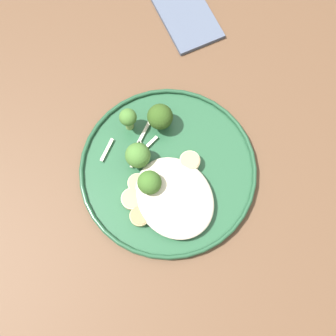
{
  "coord_description": "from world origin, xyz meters",
  "views": [
    {
      "loc": [
        -0.15,
        0.15,
        1.42
      ],
      "look_at": [
        0.02,
        0.03,
        0.76
      ],
      "focal_mm": 46.03,
      "sensor_mm": 36.0,
      "label": 1
    }
  ],
  "objects_px": {
    "seared_scallop_tilted_round": "(167,209)",
    "broccoli_floret_beside_noodles": "(138,155)",
    "dinner_plate": "(168,170)",
    "seared_scallop_rear_pale": "(132,199)",
    "folded_napkin": "(185,14)",
    "broccoli_floret_center_pile": "(149,183)",
    "seared_scallop_right_edge": "(182,191)",
    "broccoli_floret_rear_charred": "(161,116)",
    "seared_scallop_left_edge": "(140,216)",
    "broccoli_floret_right_tilted": "(128,118)",
    "seared_scallop_on_noodles": "(162,198)",
    "seared_scallop_large_seared": "(138,183)",
    "seared_scallop_front_small": "(189,162)"
  },
  "relations": [
    {
      "from": "folded_napkin",
      "to": "seared_scallop_left_edge",
      "type": "bearing_deg",
      "value": 134.47
    },
    {
      "from": "broccoli_floret_center_pile",
      "to": "seared_scallop_tilted_round",
      "type": "bearing_deg",
      "value": -177.77
    },
    {
      "from": "broccoli_floret_center_pile",
      "to": "broccoli_floret_beside_noodles",
      "type": "distance_m",
      "value": 0.05
    },
    {
      "from": "seared_scallop_left_edge",
      "to": "broccoli_floret_center_pile",
      "type": "bearing_deg",
      "value": -52.33
    },
    {
      "from": "seared_scallop_front_small",
      "to": "folded_napkin",
      "type": "height_order",
      "value": "seared_scallop_front_small"
    },
    {
      "from": "folded_napkin",
      "to": "seared_scallop_large_seared",
      "type": "bearing_deg",
      "value": 131.96
    },
    {
      "from": "broccoli_floret_beside_noodles",
      "to": "seared_scallop_right_edge",
      "type": "bearing_deg",
      "value": -161.51
    },
    {
      "from": "seared_scallop_tilted_round",
      "to": "seared_scallop_large_seared",
      "type": "relative_size",
      "value": 0.79
    },
    {
      "from": "seared_scallop_left_edge",
      "to": "broccoli_floret_center_pile",
      "type": "distance_m",
      "value": 0.06
    },
    {
      "from": "seared_scallop_large_seared",
      "to": "broccoli_floret_rear_charred",
      "type": "distance_m",
      "value": 0.12
    },
    {
      "from": "seared_scallop_on_noodles",
      "to": "seared_scallop_large_seared",
      "type": "bearing_deg",
      "value": 25.09
    },
    {
      "from": "broccoli_floret_rear_charred",
      "to": "broccoli_floret_center_pile",
      "type": "bearing_deg",
      "value": 137.1
    },
    {
      "from": "dinner_plate",
      "to": "seared_scallop_on_noodles",
      "type": "height_order",
      "value": "seared_scallop_on_noodles"
    },
    {
      "from": "seared_scallop_rear_pale",
      "to": "broccoli_floret_center_pile",
      "type": "bearing_deg",
      "value": -88.9
    },
    {
      "from": "seared_scallop_tilted_round",
      "to": "broccoli_floret_beside_noodles",
      "type": "bearing_deg",
      "value": -5.08
    },
    {
      "from": "broccoli_floret_center_pile",
      "to": "seared_scallop_front_small",
      "type": "bearing_deg",
      "value": -91.1
    },
    {
      "from": "broccoli_floret_center_pile",
      "to": "broccoli_floret_beside_noodles",
      "type": "relative_size",
      "value": 1.09
    },
    {
      "from": "seared_scallop_front_small",
      "to": "broccoli_floret_right_tilted",
      "type": "height_order",
      "value": "broccoli_floret_right_tilted"
    },
    {
      "from": "dinner_plate",
      "to": "broccoli_floret_center_pile",
      "type": "height_order",
      "value": "broccoli_floret_center_pile"
    },
    {
      "from": "seared_scallop_rear_pale",
      "to": "seared_scallop_large_seared",
      "type": "distance_m",
      "value": 0.03
    },
    {
      "from": "broccoli_floret_right_tilted",
      "to": "broccoli_floret_center_pile",
      "type": "bearing_deg",
      "value": 164.08
    },
    {
      "from": "broccoli_floret_beside_noodles",
      "to": "folded_napkin",
      "type": "bearing_deg",
      "value": -49.72
    },
    {
      "from": "dinner_plate",
      "to": "broccoli_floret_right_tilted",
      "type": "distance_m",
      "value": 0.11
    },
    {
      "from": "broccoli_floret_beside_noodles",
      "to": "dinner_plate",
      "type": "bearing_deg",
      "value": -141.53
    },
    {
      "from": "seared_scallop_right_edge",
      "to": "broccoli_floret_center_pile",
      "type": "distance_m",
      "value": 0.06
    },
    {
      "from": "seared_scallop_right_edge",
      "to": "folded_napkin",
      "type": "relative_size",
      "value": 0.17
    },
    {
      "from": "dinner_plate",
      "to": "folded_napkin",
      "type": "distance_m",
      "value": 0.31
    },
    {
      "from": "seared_scallop_left_edge",
      "to": "folded_napkin",
      "type": "distance_m",
      "value": 0.39
    },
    {
      "from": "seared_scallop_right_edge",
      "to": "broccoli_floret_beside_noodles",
      "type": "bearing_deg",
      "value": 18.49
    },
    {
      "from": "dinner_plate",
      "to": "broccoli_floret_rear_charred",
      "type": "bearing_deg",
      "value": -26.4
    },
    {
      "from": "dinner_plate",
      "to": "broccoli_floret_beside_noodles",
      "type": "relative_size",
      "value": 5.71
    },
    {
      "from": "dinner_plate",
      "to": "seared_scallop_rear_pale",
      "type": "xyz_separation_m",
      "value": [
        -0.01,
        0.08,
        0.01
      ]
    },
    {
      "from": "seared_scallop_tilted_round",
      "to": "folded_napkin",
      "type": "distance_m",
      "value": 0.37
    },
    {
      "from": "seared_scallop_rear_pale",
      "to": "broccoli_floret_center_pile",
      "type": "height_order",
      "value": "broccoli_floret_center_pile"
    },
    {
      "from": "seared_scallop_front_small",
      "to": "broccoli_floret_right_tilted",
      "type": "relative_size",
      "value": 0.63
    },
    {
      "from": "seared_scallop_large_seared",
      "to": "seared_scallop_right_edge",
      "type": "bearing_deg",
      "value": -134.54
    },
    {
      "from": "broccoli_floret_right_tilted",
      "to": "broccoli_floret_rear_charred",
      "type": "distance_m",
      "value": 0.05
    },
    {
      "from": "broccoli_floret_center_pile",
      "to": "broccoli_floret_beside_noodles",
      "type": "bearing_deg",
      "value": -11.69
    },
    {
      "from": "seared_scallop_rear_pale",
      "to": "broccoli_floret_center_pile",
      "type": "distance_m",
      "value": 0.04
    },
    {
      "from": "seared_scallop_on_noodles",
      "to": "broccoli_floret_rear_charred",
      "type": "height_order",
      "value": "broccoli_floret_rear_charred"
    },
    {
      "from": "seared_scallop_front_small",
      "to": "seared_scallop_tilted_round",
      "type": "height_order",
      "value": "seared_scallop_front_small"
    },
    {
      "from": "broccoli_floret_rear_charred",
      "to": "broccoli_floret_beside_noodles",
      "type": "bearing_deg",
      "value": 117.21
    },
    {
      "from": "seared_scallop_on_noodles",
      "to": "seared_scallop_rear_pale",
      "type": "bearing_deg",
      "value": 58.54
    },
    {
      "from": "seared_scallop_rear_pale",
      "to": "folded_napkin",
      "type": "xyz_separation_m",
      "value": [
        0.24,
        -0.27,
        -0.02
      ]
    },
    {
      "from": "seared_scallop_large_seared",
      "to": "broccoli_floret_beside_noodles",
      "type": "height_order",
      "value": "broccoli_floret_beside_noodles"
    },
    {
      "from": "broccoli_floret_right_tilted",
      "to": "seared_scallop_large_seared",
      "type": "bearing_deg",
      "value": 154.49
    },
    {
      "from": "seared_scallop_front_small",
      "to": "seared_scallop_large_seared",
      "type": "relative_size",
      "value": 1.05
    },
    {
      "from": "seared_scallop_right_edge",
      "to": "seared_scallop_large_seared",
      "type": "relative_size",
      "value": 0.8
    },
    {
      "from": "seared_scallop_right_edge",
      "to": "broccoli_floret_beside_noodles",
      "type": "relative_size",
      "value": 0.5
    },
    {
      "from": "folded_napkin",
      "to": "seared_scallop_right_edge",
      "type": "bearing_deg",
      "value": 144.09
    }
  ]
}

